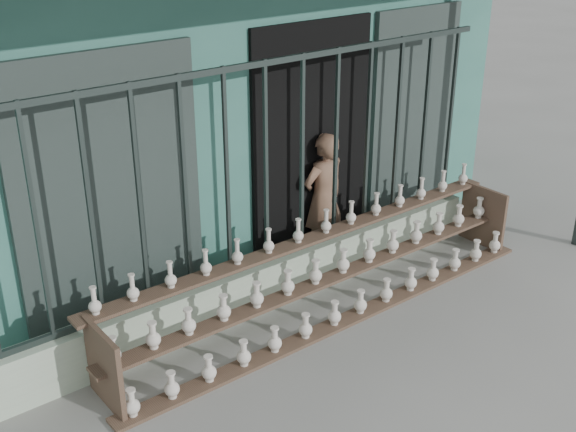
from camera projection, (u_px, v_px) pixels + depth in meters
ground at (366, 373)px, 5.67m from camera, size 60.00×60.00×0.00m
workshop_building at (109, 71)px, 8.03m from camera, size 7.40×6.60×3.21m
parapet_wall at (267, 283)px, 6.51m from camera, size 5.00×0.20×0.45m
security_fence at (266, 167)px, 6.04m from camera, size 5.00×0.04×1.80m
shelf_rack at (331, 275)px, 6.37m from camera, size 4.50×0.68×0.85m
elderly_woman at (323, 199)px, 7.13m from camera, size 0.51×0.34×1.36m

